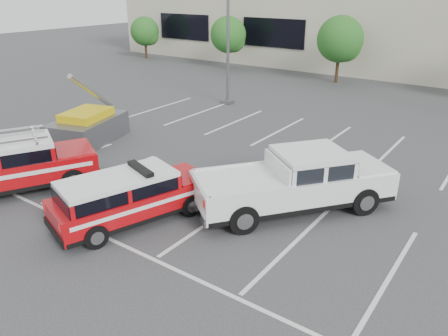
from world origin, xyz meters
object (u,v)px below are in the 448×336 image
Objects in this scene: fire_chief_suv at (131,200)px; convention_building at (448,12)px; white_pickup at (295,187)px; utility_rig at (85,128)px; tree_far_left at (146,32)px; tree_mid_left at (341,41)px; tree_left at (229,36)px; light_pole_left at (228,16)px; ladder_suv at (14,169)px.

convention_building is at bearing 104.34° from fire_chief_suv.
white_pickup is 1.45× the size of utility_rig.
tree_far_left is 33.34m from white_pickup.
tree_left is at bearing -180.00° from tree_mid_left.
tree_left is 12.43m from light_pole_left.
tree_far_left is at bearing 153.42° from ladder_suv.
tree_left is 25.88m from ladder_suv.
convention_building is 11.49× the size of fire_chief_suv.
tree_far_left is 0.91× the size of utility_rig.
convention_building is 11.19m from tree_mid_left.
tree_mid_left is 1.10× the size of utility_rig.
tree_far_left is 0.39× the size of light_pole_left.
fire_chief_suv is 5.07m from ladder_suv.
ladder_suv is at bearing -54.02° from tree_far_left.
tree_left is 26.09m from white_pickup.
white_pickup is (9.68, -9.99, -4.40)m from light_pole_left.
tree_far_left is 0.90× the size of tree_left.
utility_rig is at bearing -51.82° from tree_far_left.
tree_far_left is 19.85m from light_pole_left.
tree_mid_left is at bearing 72.90° from light_pole_left.
utility_rig reaches higher than ladder_suv.
white_pickup is at bearing 54.93° from ladder_suv.
utility_rig is (-4.49, -19.72, -2.38)m from tree_mid_left.
fire_chief_suv is (12.85, -23.72, -2.07)m from tree_left.
tree_far_left is at bearing -180.00° from tree_left.
utility_rig is at bearing 143.15° from ladder_suv.
light_pole_left is at bearing 131.63° from fire_chief_suv.
tree_mid_left is at bearing 146.12° from white_pickup.
convention_building is 13.58× the size of tree_left.
tree_mid_left is 21.22m from white_pickup.
tree_far_left reaches higher than ladder_suv.
white_pickup is at bearing -71.79° from tree_mid_left.
convention_building reaches higher than utility_rig.
utility_rig is (-7.34, 4.01, -0.05)m from fire_chief_suv.
light_pole_left reaches higher than fire_chief_suv.
ladder_suv reaches higher than fire_chief_suv.
convention_building is at bearing 33.05° from tree_left.
tree_left reaches higher than utility_rig.
tree_far_left is 30.43m from ladder_suv.
tree_left is 0.69× the size of white_pickup.
convention_building is 35.37m from ladder_suv.
ladder_suv is at bearing -86.30° from light_pole_left.
tree_far_left is (-25.09, -9.82, -2.22)m from convention_building.
tree_mid_left reaches higher than ladder_suv.
convention_building reaches higher than tree_far_left.
tree_left is at bearing 124.52° from light_pole_left.
fire_chief_suv is (-2.25, -33.54, -4.01)m from convention_building.
light_pole_left is at bearing -107.10° from tree_mid_left.
utility_rig reaches higher than fire_chief_suv.
tree_mid_left is 24.01m from fire_chief_suv.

